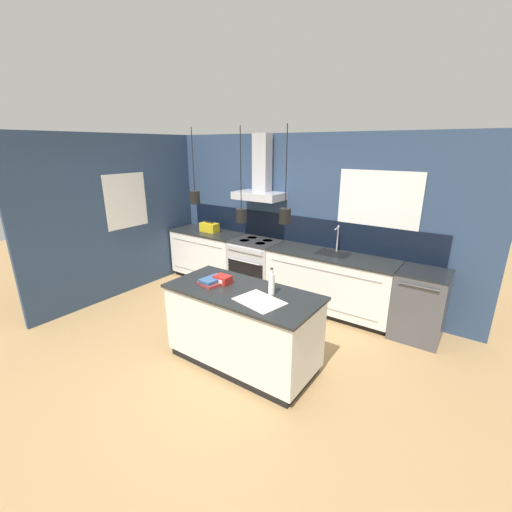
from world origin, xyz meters
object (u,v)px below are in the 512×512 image
book_stack (214,281)px  red_supply_box (223,280)px  oven_range (256,266)px  bottle_on_island (272,283)px  yellow_toolbox (209,227)px  dishwasher (420,305)px

book_stack → red_supply_box: 0.10m
oven_range → bottle_on_island: bearing=-50.6°
bottle_on_island → red_supply_box: size_ratio=1.60×
book_stack → yellow_toolbox: bearing=133.5°
oven_range → dishwasher: same height
red_supply_box → yellow_toolbox: 2.50m
oven_range → yellow_toolbox: 1.17m
book_stack → yellow_toolbox: size_ratio=1.12×
book_stack → yellow_toolbox: (-1.71, 1.80, 0.05)m
dishwasher → bottle_on_island: bottle_on_island is taller
red_supply_box → yellow_toolbox: yellow_toolbox is taller
book_stack → red_supply_box: size_ratio=2.06×
oven_range → dishwasher: 2.59m
dishwasher → yellow_toolbox: size_ratio=2.68×
oven_range → red_supply_box: size_ratio=4.93×
book_stack → dishwasher: bearing=43.1°
dishwasher → bottle_on_island: bearing=-126.0°
dishwasher → bottle_on_island: (-1.22, -1.68, 0.58)m
dishwasher → yellow_toolbox: bearing=180.0°
oven_range → yellow_toolbox: yellow_toolbox is taller
dishwasher → red_supply_box: bearing=-136.6°
dishwasher → yellow_toolbox: yellow_toolbox is taller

